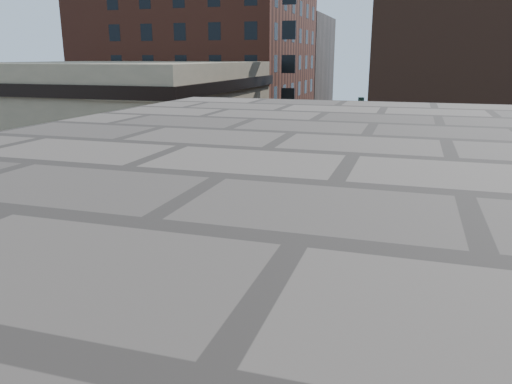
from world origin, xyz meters
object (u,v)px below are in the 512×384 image
Objects in this scene: parked_car_enear at (371,151)px; barricade_nw_a at (158,185)px; pickup at (198,192)px; parked_car_wfar at (309,136)px; barrel_road at (327,218)px; barrel_bank at (186,196)px; police_car at (281,230)px; parked_car_wnear at (272,149)px; pedestrian_a at (181,183)px; barricade_se_a at (340,310)px; pedestrian_b at (145,174)px.

barricade_nw_a is at bearing 59.09° from parked_car_enear.
pickup is 4.48× the size of barricade_nw_a.
parked_car_wfar reaches higher than barrel_road.
barrel_bank is at bearing 68.07° from parked_car_enear.
police_car is 0.93× the size of pickup.
parked_car_wfar is (-4.93, 31.47, 0.02)m from police_car.
barricade_nw_a is (-10.94, 7.15, -0.15)m from police_car.
pickup is 1.42× the size of parked_car_wnear.
pedestrian_a is (-2.10, -16.19, 0.33)m from parked_car_wnear.
pickup is 4.79× the size of barricade_se_a.
parked_car_wnear is at bearing 99.84° from pedestrian_a.
parked_car_wfar reaches higher than barricade_se_a.
pedestrian_b is (-12.59, 8.25, 0.25)m from police_car.
barrel_road is (1.86, 3.46, -0.23)m from police_car.
police_car is 31.86m from parked_car_wfar.
barricade_nw_a is (-2.01, 0.36, -0.39)m from pedestrian_a.
parked_car_wnear is at bearing 23.42° from barricade_se_a.
pedestrian_b is at bearing 54.07° from parked_car_enear.
pedestrian_b is (-15.08, -16.70, 0.37)m from parked_car_enear.
barricade_nw_a is at bearing 163.93° from barrel_road.
barrel_road is at bearing 25.90° from police_car.
parked_car_wnear is at bearing 67.95° from pedestrian_b.
police_car is at bearing -81.52° from parked_car_wfar.
parked_car_enear is (2.50, 24.94, -0.11)m from police_car.
barricade_nw_a is (-12.81, 3.69, 0.07)m from barrel_road.
pedestrian_b is at bearing 110.97° from police_car.
parked_car_wnear is 32.11m from barricade_se_a.
pedestrian_a is 3.93m from pedestrian_b.
parked_car_enear is 2.31× the size of pedestrian_b.
police_car is 11.23m from pedestrian_a.
pickup is 25.97m from parked_car_wfar.
barrel_road is (10.80, -3.33, -0.46)m from pedestrian_a.
pickup is 1.19× the size of parked_car_wfar.
parked_car_wfar is 28.83m from barrel_road.
parked_car_enear is at bearing 52.18° from barricade_nw_a.
pickup reaches higher than parked_car_wfar.
pedestrian_b is 15.23m from barrel_road.
barricade_se_a is (1.60, -32.15, -0.07)m from parked_car_enear.
barrel_bank is at bearing 109.96° from police_car.
pedestrian_a is 1.55× the size of barrel_road.
barricade_nw_a is (-4.12, -15.84, -0.06)m from parked_car_wnear.
barricade_se_a is (2.24, -10.67, 0.04)m from barrel_road.
pedestrian_b is (-3.65, 1.45, 0.02)m from pedestrian_a.
parked_car_wnear is 3.15× the size of barricade_nw_a.
pedestrian_b is 1.58× the size of barrel_road.
parked_car_wfar is at bearing -14.23° from pickup.
barrel_road reaches higher than barrel_bank.
pedestrian_b reaches higher than parked_car_enear.
pedestrian_a reaches higher than parked_car_wnear.
barricade_nw_a is (-13.44, -17.79, -0.04)m from parked_car_enear.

